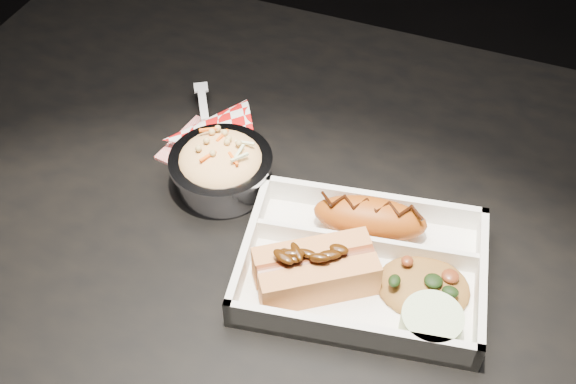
{
  "coord_description": "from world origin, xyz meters",
  "views": [
    {
      "loc": [
        0.14,
        -0.5,
        1.37
      ],
      "look_at": [
        -0.05,
        -0.02,
        0.81
      ],
      "focal_mm": 45.0,
      "sensor_mm": 36.0,
      "label": 1
    }
  ],
  "objects_px": {
    "foil_coleslaw_cup": "(221,166)",
    "dining_table": "(334,279)",
    "hotdog": "(316,268)",
    "fried_pastry": "(370,218)",
    "napkin_fork": "(207,136)",
    "food_tray": "(362,269)"
  },
  "relations": [
    {
      "from": "hotdog",
      "to": "dining_table",
      "type": "bearing_deg",
      "value": 56.79
    },
    {
      "from": "hotdog",
      "to": "foil_coleslaw_cup",
      "type": "height_order",
      "value": "foil_coleslaw_cup"
    },
    {
      "from": "dining_table",
      "to": "hotdog",
      "type": "distance_m",
      "value": 0.15
    },
    {
      "from": "hotdog",
      "to": "fried_pastry",
      "type": "bearing_deg",
      "value": 36.02
    },
    {
      "from": "hotdog",
      "to": "napkin_fork",
      "type": "height_order",
      "value": "napkin_fork"
    },
    {
      "from": "dining_table",
      "to": "fried_pastry",
      "type": "bearing_deg",
      "value": 11.41
    },
    {
      "from": "foil_coleslaw_cup",
      "to": "dining_table",
      "type": "bearing_deg",
      "value": -6.31
    },
    {
      "from": "dining_table",
      "to": "fried_pastry",
      "type": "relative_size",
      "value": 9.67
    },
    {
      "from": "foil_coleslaw_cup",
      "to": "fried_pastry",
      "type": "bearing_deg",
      "value": -3.09
    },
    {
      "from": "hotdog",
      "to": "food_tray",
      "type": "bearing_deg",
      "value": 5.55
    },
    {
      "from": "food_tray",
      "to": "fried_pastry",
      "type": "relative_size",
      "value": 2.23
    },
    {
      "from": "fried_pastry",
      "to": "hotdog",
      "type": "height_order",
      "value": "hotdog"
    },
    {
      "from": "hotdog",
      "to": "foil_coleslaw_cup",
      "type": "relative_size",
      "value": 1.11
    },
    {
      "from": "food_tray",
      "to": "foil_coleslaw_cup",
      "type": "height_order",
      "value": "foil_coleslaw_cup"
    },
    {
      "from": "food_tray",
      "to": "hotdog",
      "type": "bearing_deg",
      "value": -149.23
    },
    {
      "from": "dining_table",
      "to": "food_tray",
      "type": "height_order",
      "value": "food_tray"
    },
    {
      "from": "dining_table",
      "to": "fried_pastry",
      "type": "distance_m",
      "value": 0.12
    },
    {
      "from": "napkin_fork",
      "to": "foil_coleslaw_cup",
      "type": "bearing_deg",
      "value": 8.71
    },
    {
      "from": "fried_pastry",
      "to": "foil_coleslaw_cup",
      "type": "relative_size",
      "value": 1.04
    },
    {
      "from": "foil_coleslaw_cup",
      "to": "hotdog",
      "type": "bearing_deg",
      "value": -32.91
    },
    {
      "from": "foil_coleslaw_cup",
      "to": "food_tray",
      "type": "bearing_deg",
      "value": -18.53
    },
    {
      "from": "fried_pastry",
      "to": "hotdog",
      "type": "distance_m",
      "value": 0.09
    }
  ]
}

